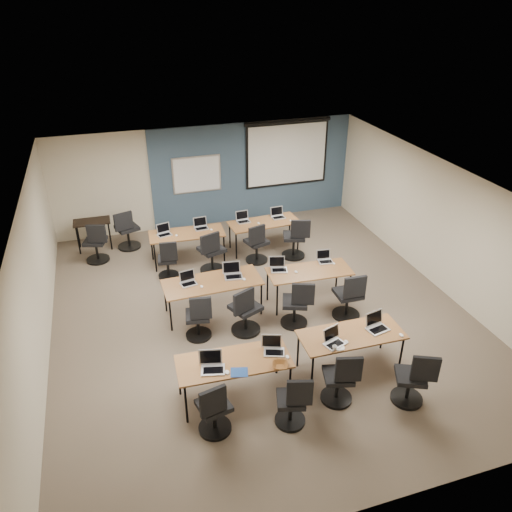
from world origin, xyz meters
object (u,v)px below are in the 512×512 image
object	(u,v)px
laptop_11	(278,215)
task_chair_11	(295,241)
training_table_back_left	(187,235)
laptop_5	(233,273)
task_chair_1	(293,405)
task_chair_5	(245,314)
laptop_9	(201,226)
laptop_4	(188,281)
training_table_mid_right	(309,273)
task_chair_3	(413,382)
training_table_back_right	(264,224)
laptop_10	(243,219)
spare_chair_a	(127,233)
training_table_mid_left	(212,283)
laptop_0	(212,365)
task_chair_8	(168,262)
laptop_7	(325,259)
spare_chair_b	(97,246)
laptop_6	(278,267)
training_table_front_right	(351,336)
projector_screen	(287,150)
task_chair_10	(257,246)
task_chair_9	(212,255)
task_chair_6	(297,307)
training_table_front_left	(234,363)
laptop_2	(333,340)
task_chair_4	(199,320)
task_chair_0	(214,412)
task_chair_2	(340,382)
task_chair_7	(349,299)
laptop_1	(273,348)
laptop_3	(376,325)
laptop_8	(164,232)
utility_table	(92,225)
whiteboard	(197,175)

from	to	relation	value
laptop_11	task_chair_11	xyz separation A→B (m)	(0.16, -0.81, -0.36)
training_table_back_left	laptop_5	world-z (taller)	laptop_5
task_chair_1	task_chair_5	distance (m)	2.36
laptop_5	laptop_9	xyz separation A→B (m)	(-0.14, 2.36, -0.00)
laptop_4	task_chair_1	bearing A→B (deg)	-84.43
training_table_mid_right	task_chair_3	size ratio (longest dim) A/B	1.72
training_table_back_right	laptop_10	bearing A→B (deg)	154.52
training_table_back_left	task_chair_5	distance (m)	3.15
spare_chair_a	training_table_mid_left	bearing A→B (deg)	-85.77
laptop_0	task_chair_8	xyz separation A→B (m)	(-0.07, 4.06, -0.41)
task_chair_1	task_chair_5	bearing A→B (deg)	107.25
laptop_7	spare_chair_b	bearing A→B (deg)	156.24
training_table_mid_left	laptop_6	distance (m)	1.39
task_chair_11	training_table_front_right	bearing A→B (deg)	-80.26
projector_screen	task_chair_10	distance (m)	3.27
task_chair_3	task_chair_9	size ratio (longest dim) A/B	0.94
training_table_back_right	task_chair_6	distance (m)	3.24
training_table_front_right	task_chair_1	size ratio (longest dim) A/B	1.84
spare_chair_a	task_chair_5	bearing A→B (deg)	-84.76
training_table_front_left	training_table_mid_right	size ratio (longest dim) A/B	1.04
projector_screen	training_table_front_left	xyz separation A→B (m)	(-3.31, -6.51, -1.20)
training_table_front_left	laptop_5	distance (m)	2.54
training_table_front_right	task_chair_1	bearing A→B (deg)	-146.25
laptop_9	laptop_2	bearing A→B (deg)	-80.17
laptop_4	spare_chair_b	world-z (taller)	spare_chair_b
task_chair_4	laptop_5	xyz separation A→B (m)	(0.87, 0.80, 0.40)
training_table_mid_right	task_chair_0	size ratio (longest dim) A/B	1.74
task_chair_2	task_chair_7	xyz separation A→B (m)	(1.17, 2.01, 0.02)
task_chair_0	task_chair_10	distance (m)	5.18
laptop_2	task_chair_2	xyz separation A→B (m)	(-0.11, -0.54, -0.39)
task_chair_11	laptop_7	bearing A→B (deg)	-71.30
task_chair_4	task_chair_5	world-z (taller)	task_chair_5
laptop_7	task_chair_11	world-z (taller)	task_chair_11
laptop_1	laptop_3	size ratio (longest dim) A/B	0.92
laptop_7	spare_chair_b	size ratio (longest dim) A/B	0.29
training_table_front_left	task_chair_2	size ratio (longest dim) A/B	1.79
task_chair_4	task_chair_11	world-z (taller)	task_chair_11
laptop_11	laptop_3	bearing A→B (deg)	-90.92
laptop_7	laptop_8	bearing A→B (deg)	150.67
utility_table	laptop_3	bearing A→B (deg)	-52.14
task_chair_0	task_chair_1	distance (m)	1.16
spare_chair_b	task_chair_6	bearing A→B (deg)	-28.84
laptop_6	utility_table	world-z (taller)	laptop_6
whiteboard	spare_chair_a	size ratio (longest dim) A/B	1.23
task_chair_9	task_chair_6	bearing A→B (deg)	-84.90
training_table_front_left	laptop_6	world-z (taller)	laptop_6
training_table_back_left	task_chair_9	xyz separation A→B (m)	(0.42, -0.70, -0.24)
task_chair_11	task_chair_6	bearing A→B (deg)	-92.93
whiteboard	laptop_2	xyz separation A→B (m)	(0.84, -6.59, -0.66)
task_chair_5	task_chair_3	bearing A→B (deg)	-75.14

